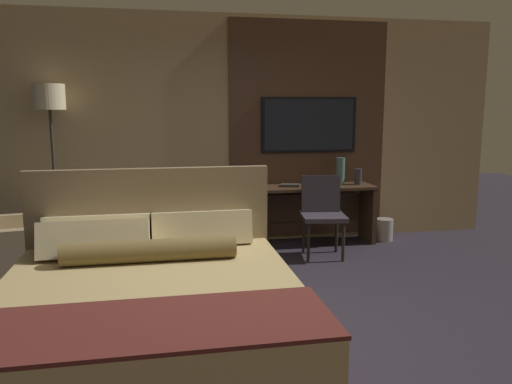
# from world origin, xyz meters

# --- Properties ---
(ground_plane) EXTENTS (16.00, 16.00, 0.00)m
(ground_plane) POSITION_xyz_m (0.00, 0.00, 0.00)
(ground_plane) COLOR #28232D
(wall_back_tv_panel) EXTENTS (7.20, 0.09, 2.80)m
(wall_back_tv_panel) POSITION_xyz_m (0.13, 2.59, 1.40)
(wall_back_tv_panel) COLOR tan
(wall_back_tv_panel) RESTS_ON ground_plane
(bed) EXTENTS (2.00, 2.09, 1.18)m
(bed) POSITION_xyz_m (-0.83, -0.26, 0.33)
(bed) COLOR #33281E
(bed) RESTS_ON ground_plane
(desk) EXTENTS (1.52, 0.49, 0.73)m
(desk) POSITION_xyz_m (1.12, 2.32, 0.49)
(desk) COLOR #422D1E
(desk) RESTS_ON ground_plane
(tv) EXTENTS (1.22, 0.04, 0.69)m
(tv) POSITION_xyz_m (1.12, 2.52, 1.47)
(tv) COLOR black
(desk_chair) EXTENTS (0.54, 0.54, 0.91)m
(desk_chair) POSITION_xyz_m (1.07, 1.79, 0.55)
(desk_chair) COLOR #38333D
(desk_chair) RESTS_ON ground_plane
(armchair_by_window) EXTENTS (0.96, 0.99, 0.79)m
(armchair_by_window) POSITION_xyz_m (-2.24, 1.64, 0.27)
(armchair_by_window) COLOR #998460
(armchair_by_window) RESTS_ON ground_plane
(floor_lamp) EXTENTS (0.34, 0.34, 1.94)m
(floor_lamp) POSITION_xyz_m (-1.91, 2.33, 1.64)
(floor_lamp) COLOR #282623
(floor_lamp) RESTS_ON ground_plane
(vase_tall) EXTENTS (0.11, 0.11, 0.34)m
(vase_tall) POSITION_xyz_m (1.48, 2.33, 0.90)
(vase_tall) COLOR #4C706B
(vase_tall) RESTS_ON desk
(vase_short) EXTENTS (0.09, 0.09, 0.20)m
(vase_short) POSITION_xyz_m (1.71, 2.30, 0.83)
(vase_short) COLOR #333338
(vase_short) RESTS_ON desk
(book) EXTENTS (0.25, 0.20, 0.03)m
(book) POSITION_xyz_m (0.82, 2.30, 0.75)
(book) COLOR #332D28
(book) RESTS_ON desk
(waste_bin) EXTENTS (0.22, 0.22, 0.28)m
(waste_bin) POSITION_xyz_m (2.07, 2.25, 0.14)
(waste_bin) COLOR gray
(waste_bin) RESTS_ON ground_plane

